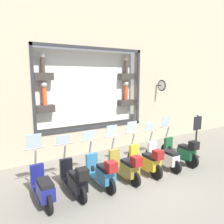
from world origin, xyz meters
TOP-DOWN VIEW (x-y plane):
  - ground_plane at (0.00, 0.00)m, footprint 120.00×120.00m
  - building_facade at (3.60, -0.00)m, footprint 1.19×36.00m
  - scooter_green_0 at (0.52, -2.30)m, footprint 1.81×0.61m
  - scooter_white_1 at (0.56, -1.44)m, footprint 1.79×0.60m
  - scooter_yellow_2 at (0.51, -0.58)m, footprint 1.80×0.60m
  - scooter_olive_3 at (0.50, 0.28)m, footprint 1.79×0.60m
  - scooter_teal_4 at (0.50, 1.14)m, footprint 1.80×0.60m
  - scooter_black_5 at (0.50, 2.01)m, footprint 1.80×0.61m
  - scooter_navy_6 at (0.57, 2.87)m, footprint 1.80×0.61m
  - shop_sign_post at (0.70, -3.36)m, footprint 0.36×0.45m

SIDE VIEW (x-z plane):
  - ground_plane at x=0.00m, z-range 0.00..0.00m
  - scooter_white_1 at x=0.56m, z-range -0.35..1.19m
  - scooter_navy_6 at x=0.57m, z-range -0.41..1.27m
  - scooter_olive_3 at x=0.50m, z-range -0.35..1.28m
  - scooter_black_5 at x=0.50m, z-range -0.30..1.23m
  - scooter_teal_4 at x=0.50m, z-range -0.31..1.25m
  - scooter_yellow_2 at x=0.51m, z-range -0.36..1.32m
  - scooter_green_0 at x=0.52m, z-range -0.36..1.35m
  - shop_sign_post at x=0.70m, z-range 0.07..1.82m
  - building_facade at x=3.60m, z-range 0.06..8.01m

